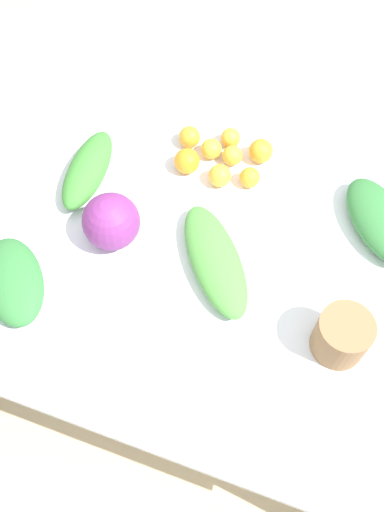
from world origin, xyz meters
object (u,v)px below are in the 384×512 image
Objects in this scene: cabbage_purple at (111,221)px; greens_bunch_scallion at (215,260)px; orange_1 at (231,138)px; orange_6 at (250,177)px; orange_4 at (261,151)px; orange_5 at (220,176)px; orange_7 at (187,161)px; greens_bunch_beet_tops at (88,170)px; greens_bunch_dandelion at (13,281)px; paper_bag at (342,336)px; orange_2 at (190,137)px; orange_3 at (234,156)px; greens_bunch_chard at (380,220)px; orange_0 at (211,149)px.

greens_bunch_scallion is (0.32, 0.00, -0.05)m from cabbage_purple.
orange_1 and orange_6 have the same top height.
orange_5 is at bearing -124.65° from orange_4.
orange_7 is at bearing -176.89° from orange_6.
orange_6 is (0.49, 0.15, -0.01)m from greens_bunch_beet_tops.
greens_bunch_scallion is (0.51, 0.26, -0.00)m from greens_bunch_dandelion.
orange_5 is 0.12m from orange_7.
cabbage_purple is 1.16× the size of paper_bag.
orange_2 is at bearing -175.52° from orange_4.
cabbage_purple is at bearing -47.16° from greens_bunch_beet_tops.
orange_4 reaches higher than orange_1.
orange_3 is (-0.45, 0.51, -0.04)m from paper_bag.
greens_bunch_dandelion is at bearing -127.94° from orange_5.
greens_bunch_beet_tops is at bearing -143.19° from orange_1.
cabbage_purple is 0.43m from orange_2.
greens_bunch_dandelion is at bearing -127.31° from orange_4.
orange_4 is at bearing 161.23° from greens_bunch_chard.
orange_4 reaches higher than orange_6.
greens_bunch_beet_tops is at bearing 132.84° from cabbage_purple.
greens_bunch_scallion is at bearing 162.88° from paper_bag.
orange_7 reaches higher than orange_2.
greens_bunch_dandelion is 4.43× the size of orange_3.
orange_6 is (0.01, 0.32, -0.01)m from greens_bunch_scallion.
greens_bunch_chard is 4.83× the size of orange_6.
orange_0 reaches higher than orange_1.
orange_3 is (0.25, 0.39, -0.05)m from cabbage_purple.
greens_bunch_dandelion is 0.43m from greens_bunch_beet_tops.
cabbage_purple is at bearing -110.66° from orange_7.
orange_0 is 1.03× the size of orange_6.
paper_bag is at bearing -49.72° from orange_1.
orange_2 is at bearing 43.50° from greens_bunch_beet_tops.
greens_bunch_scallion is 5.95× the size of orange_1.
greens_bunch_chard is 0.41m from orange_6.
greens_bunch_beet_tops is 4.43× the size of orange_2.
orange_4 is at bearing 52.69° from greens_bunch_dandelion.
greens_bunch_chard is at bearing -18.77° from orange_4.
orange_1 is at bearing 115.65° from orange_3.
orange_0 is 0.10m from orange_7.
orange_2 is at bearing -160.78° from orange_1.
orange_4 is 0.95× the size of orange_7.
paper_bag is 0.81m from orange_2.
greens_bunch_beet_tops reaches higher than orange_4.
orange_2 is (-0.23, 0.41, -0.00)m from greens_bunch_scallion.
greens_bunch_chard reaches higher than orange_4.
orange_4 reaches higher than greens_bunch_scallion.
orange_1 is at bearing 130.28° from paper_bag.
greens_bunch_scallion is at bearing -57.45° from orange_7.
greens_bunch_beet_tops is (0.03, 0.43, 0.00)m from greens_bunch_dandelion.
orange_0 is at bearing -123.69° from orange_1.
greens_bunch_beet_tops is at bearing 85.72° from greens_bunch_dandelion.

